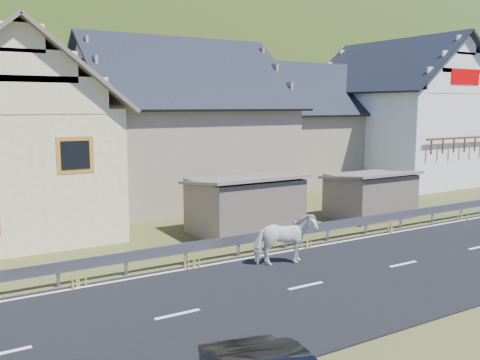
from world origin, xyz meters
TOP-DOWN VIEW (x-y plane):
  - ground at (0.00, 0.00)m, footprint 160.00×160.00m
  - road at (0.00, 0.00)m, footprint 60.00×7.00m
  - lane_markings at (0.00, 0.00)m, footprint 60.00×6.60m
  - guardrail at (-0.00, 3.68)m, footprint 28.10×0.09m
  - shed_left at (-2.00, 6.50)m, footprint 4.30×3.30m
  - shed_right at (4.50, 6.00)m, footprint 3.80×2.90m
  - house_cream at (-10.00, 12.00)m, footprint 7.80×9.80m
  - house_stone_a at (-1.00, 15.00)m, footprint 10.80×9.80m
  - house_stone_b at (9.00, 17.00)m, footprint 9.80×8.80m
  - house_white at (15.00, 14.00)m, footprint 8.80×10.80m
  - horse at (-3.29, 1.99)m, footprint 1.38×2.13m

SIDE VIEW (x-z plane):
  - ground at x=0.00m, z-range 0.00..0.00m
  - road at x=0.00m, z-range 0.00..0.04m
  - lane_markings at x=0.00m, z-range 0.04..0.05m
  - guardrail at x=0.00m, z-range 0.19..0.94m
  - horse at x=-3.29m, z-range 0.04..1.70m
  - shed_right at x=4.50m, z-range -0.10..2.10m
  - shed_left at x=-2.00m, z-range -0.10..2.30m
  - house_stone_b at x=9.00m, z-range 0.19..8.29m
  - house_cream at x=-10.00m, z-range 0.21..8.51m
  - house_stone_a at x=-1.00m, z-range 0.18..9.08m
  - house_white at x=15.00m, z-range 0.21..9.91m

